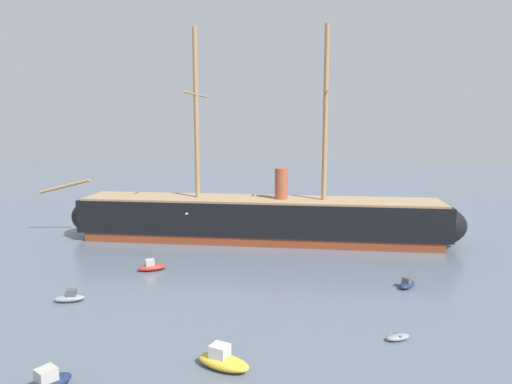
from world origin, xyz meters
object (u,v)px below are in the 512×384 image
tall_ship (259,219)px  motorboat_alongside_bow (152,267)px  motorboat_near_centre (223,360)px  dinghy_far_left (104,232)px  dinghy_mid_right (398,337)px  motorboat_alongside_stern (407,284)px  motorboat_mid_left (70,297)px  seagull_in_flight (186,214)px  sailboat_distant_centre (293,224)px

tall_ship → motorboat_alongside_bow: bearing=-124.4°
motorboat_near_centre → dinghy_far_left: (-29.86, 39.73, -0.42)m
motorboat_near_centre → dinghy_mid_right: 15.85m
dinghy_mid_right → motorboat_alongside_stern: (3.16, 13.54, 0.18)m
motorboat_mid_left → dinghy_mid_right: bearing=-6.6°
tall_ship → dinghy_mid_right: (16.84, -32.18, -3.34)m
tall_ship → seagull_in_flight: size_ratio=66.79×
motorboat_alongside_bow → seagull_in_flight: 10.19m
dinghy_mid_right → motorboat_alongside_stern: size_ratio=0.76×
motorboat_near_centre → motorboat_alongside_stern: 26.81m
motorboat_alongside_stern → sailboat_distant_centre: sailboat_distant_centre is taller
motorboat_near_centre → motorboat_mid_left: (-19.17, 10.67, -0.20)m
tall_ship → dinghy_far_left: size_ratio=34.30×
motorboat_near_centre → motorboat_alongside_stern: size_ratio=1.46×
motorboat_alongside_stern → dinghy_far_left: motorboat_alongside_stern is taller
tall_ship → dinghy_far_left: bearing=178.4°
tall_ship → sailboat_distant_centre: 12.21m
tall_ship → dinghy_mid_right: bearing=-62.4°
sailboat_distant_centre → dinghy_mid_right: bearing=-74.2°
tall_ship → motorboat_alongside_stern: 27.52m
tall_ship → motorboat_mid_left: 32.99m
motorboat_alongside_bow → sailboat_distant_centre: (16.44, 27.99, -0.07)m
motorboat_mid_left → motorboat_alongside_bow: bearing=66.2°
dinghy_far_left → seagull_in_flight: 31.06m
sailboat_distant_centre → motorboat_alongside_stern: bearing=-62.6°
motorboat_alongside_stern → dinghy_far_left: size_ratio=1.63×
tall_ship → motorboat_near_centre: tall_ship is taller
tall_ship → dinghy_far_left: 27.56m
motorboat_mid_left → dinghy_mid_right: motorboat_mid_left is taller
motorboat_near_centre → motorboat_alongside_stern: (17.47, 20.33, -0.21)m
tall_ship → motorboat_mid_left: size_ratio=20.49×
motorboat_alongside_bow → dinghy_far_left: bearing=131.0°
dinghy_far_left → dinghy_mid_right: bearing=-36.7°
motorboat_near_centre → motorboat_alongside_bow: (-14.26, 21.80, -0.13)m
motorboat_mid_left → motorboat_alongside_bow: (4.90, 11.14, 0.06)m
tall_ship → dinghy_far_left: tall_ship is taller
motorboat_mid_left → motorboat_alongside_stern: size_ratio=1.03×
motorboat_mid_left → seagull_in_flight: bearing=36.9°
seagull_in_flight → motorboat_alongside_bow: bearing=151.9°
sailboat_distant_centre → dinghy_far_left: bearing=-162.6°
motorboat_near_centre → motorboat_alongside_stern: bearing=49.3°
tall_ship → motorboat_mid_left: (-16.64, -28.31, -3.15)m
motorboat_alongside_stern → sailboat_distant_centre: (-15.29, 29.47, 0.00)m
seagull_in_flight → motorboat_mid_left: bearing=-143.1°
dinghy_far_left → sailboat_distant_centre: (32.04, 10.07, 0.22)m
dinghy_far_left → seagull_in_flight: (21.40, -21.02, 8.08)m
sailboat_distant_centre → seagull_in_flight: bearing=-108.9°
seagull_in_flight → tall_ship: bearing=73.7°
dinghy_mid_right → dinghy_far_left: size_ratio=1.24×
tall_ship → dinghy_mid_right: tall_ship is taller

